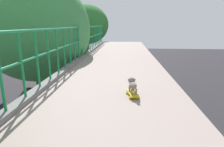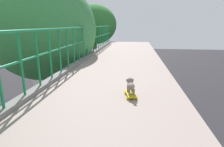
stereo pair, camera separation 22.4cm
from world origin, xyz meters
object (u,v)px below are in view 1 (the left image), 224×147
car_white_seventh (53,100)px  small_dog (133,84)px  car_yellow_cab_fifth (17,136)px  city_bus (49,65)px  toy_skateboard (133,93)px

car_white_seventh → small_dog: (6.88, -12.37, 5.79)m
car_yellow_cab_fifth → city_bus: (-4.09, 15.30, 1.31)m
city_bus → small_dog: (11.07, -21.92, 4.50)m
city_bus → toy_skateboard: bearing=-63.2°
car_yellow_cab_fifth → car_white_seventh: bearing=89.0°
car_yellow_cab_fifth → toy_skateboard: (6.99, -6.65, 5.63)m
car_yellow_cab_fifth → city_bus: size_ratio=0.42×
car_white_seventh → small_dog: 15.29m
car_white_seventh → city_bus: city_bus is taller
car_white_seventh → city_bus: size_ratio=0.45×
toy_skateboard → small_dog: small_dog is taller
car_white_seventh → small_dog: small_dog is taller
city_bus → small_dog: small_dog is taller
toy_skateboard → small_dog: bearing=107.1°
car_yellow_cab_fifth → city_bus: 15.89m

